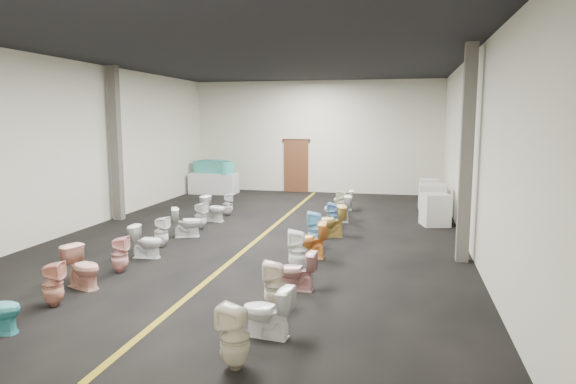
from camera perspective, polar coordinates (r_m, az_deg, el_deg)
name	(u,v)px	position (r m, az deg, el deg)	size (l,w,h in m)	color
floor	(264,234)	(13.40, -2.69, -4.73)	(16.00, 16.00, 0.00)	black
ceiling	(263,57)	(13.15, -2.83, 14.76)	(16.00, 16.00, 0.00)	black
wall_back	(316,137)	(20.90, 3.11, 6.12)	(10.00, 10.00, 0.00)	beige
wall_front	(58,190)	(5.81, -24.22, 0.16)	(10.00, 10.00, 0.00)	beige
wall_left	(88,146)	(15.20, -21.32, 4.82)	(16.00, 16.00, 0.00)	beige
wall_right	(470,151)	(12.71, 19.60, 4.37)	(16.00, 16.00, 0.00)	beige
aisle_stripe	(264,234)	(13.40, -2.69, -4.71)	(0.12, 15.60, 0.01)	olive
back_door	(296,166)	(21.06, 0.91, 2.88)	(1.00, 0.10, 2.10)	#562D19
door_frame	(296,140)	(21.00, 0.92, 5.79)	(1.15, 0.08, 0.10)	#331C11
column_left	(116,144)	(15.91, -18.56, 5.08)	(0.25, 0.25, 4.50)	#59544C
column_right	(467,155)	(11.19, 19.23, 3.93)	(0.25, 0.25, 4.50)	#59544C
display_table	(214,183)	(20.87, -8.23, 0.98)	(1.86, 0.93, 0.82)	silver
bathtub	(214,167)	(20.80, -8.26, 2.78)	(1.83, 0.94, 0.55)	#3EB2A0
appliance_crate_a	(435,210)	(15.00, 16.03, -1.90)	(0.70, 0.70, 0.90)	beige
appliance_crate_b	(433,202)	(16.03, 15.82, -1.03)	(0.75, 0.75, 1.03)	beige
appliance_crate_c	(430,197)	(17.59, 15.54, -0.53)	(0.74, 0.74, 0.84)	beige
appliance_crate_d	(429,192)	(18.61, 15.40, 0.04)	(0.63, 0.63, 0.91)	white
toilet_left_1	(53,284)	(9.14, -24.66, -9.29)	(0.33, 0.33, 0.73)	#E79B83
toilet_left_2	(83,267)	(9.87, -21.84, -7.76)	(0.42, 0.74, 0.76)	#E6A08A
toilet_left_3	(120,254)	(10.61, -18.19, -6.60)	(0.32, 0.33, 0.72)	#F0ABA3
toilet_left_4	(147,241)	(11.54, -15.43, -5.32)	(0.40, 0.70, 0.71)	white
toilet_left_5	(161,232)	(12.41, -13.89, -4.31)	(0.32, 0.33, 0.72)	white
toilet_left_6	(187,222)	(13.30, -11.19, -3.30)	(0.42, 0.74, 0.76)	silver
toilet_left_7	(200,216)	(14.14, -9.72, -2.63)	(0.33, 0.34, 0.74)	silver
toilet_left_8	(214,209)	(15.18, -8.23, -1.84)	(0.42, 0.73, 0.74)	silver
toilet_left_9	(228,204)	(16.02, -6.71, -1.37)	(0.32, 0.32, 0.70)	silver
toilet_right_0	(235,337)	(6.39, -5.92, -15.76)	(0.36, 0.37, 0.80)	beige
toilet_right_1	(267,311)	(7.22, -2.34, -13.11)	(0.41, 0.72, 0.73)	white
toilet_right_2	(275,286)	(8.17, -1.44, -10.35)	(0.35, 0.36, 0.79)	beige
toilet_right_3	(297,271)	(9.07, 0.99, -8.75)	(0.39, 0.68, 0.70)	#D49596
toilet_right_4	(298,251)	(10.12, 1.10, -6.53)	(0.38, 0.39, 0.84)	white
toilet_right_5	(309,240)	(11.08, 2.32, -5.34)	(0.45, 0.79, 0.80)	#F69A3F
toilet_right_6	(316,229)	(12.03, 3.09, -4.16)	(0.38, 0.39, 0.85)	#85D0F4
toilet_right_7	(330,221)	(13.04, 4.64, -3.27)	(0.46, 0.80, 0.82)	tan
toilet_right_8	(334,216)	(14.01, 5.13, -2.66)	(0.33, 0.34, 0.73)	#689BCD
toilet_right_9	(338,209)	(14.91, 5.52, -1.89)	(0.44, 0.78, 0.79)	silver
toilet_right_10	(342,203)	(16.00, 6.01, -1.20)	(0.36, 0.37, 0.80)	beige
toilet_right_11	(344,200)	(16.97, 6.21, -0.89)	(0.37, 0.65, 0.66)	white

